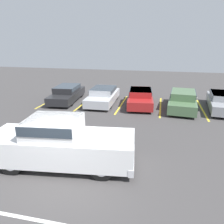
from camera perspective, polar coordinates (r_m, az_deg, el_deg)
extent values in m
plane|color=#423F3F|center=(8.23, -12.83, -16.83)|extent=(60.00, 60.00, 0.00)
cube|color=yellow|center=(18.69, -15.43, 3.06)|extent=(0.12, 5.14, 0.01)
cube|color=yellow|center=(17.53, -6.94, 2.61)|extent=(0.12, 5.14, 0.01)
cube|color=yellow|center=(16.79, 2.51, 2.04)|extent=(0.12, 5.14, 0.01)
cube|color=yellow|center=(16.55, 12.52, 1.37)|extent=(0.12, 5.14, 0.01)
cube|color=yellow|center=(16.82, 22.50, 0.67)|extent=(0.12, 5.14, 0.01)
cube|color=white|center=(7.18, -22.79, -23.95)|extent=(9.44, 0.12, 0.01)
cube|color=white|center=(8.74, -12.86, -8.87)|extent=(5.71, 2.58, 1.00)
cube|color=white|center=(8.50, -15.01, -3.75)|extent=(2.18, 2.01, 0.65)
cube|color=#2D3842|center=(8.45, -15.09, -2.83)|extent=(2.15, 2.07, 0.36)
cube|color=white|center=(8.16, -1.37, -6.87)|extent=(2.25, 2.10, 0.14)
cube|color=silver|center=(8.49, 5.13, -12.21)|extent=(0.43, 2.00, 0.28)
cylinder|color=black|center=(9.23, -1.21, -9.16)|extent=(0.88, 0.42, 0.85)
cylinder|color=#ADADB2|center=(9.23, -1.21, -9.16)|extent=(0.50, 0.39, 0.47)
cylinder|color=black|center=(7.86, -2.71, -14.45)|extent=(0.88, 0.42, 0.85)
cylinder|color=#ADADB2|center=(7.86, -2.71, -14.45)|extent=(0.50, 0.39, 0.47)
cylinder|color=black|center=(10.15, -20.27, -7.70)|extent=(0.88, 0.42, 0.85)
cylinder|color=#ADADB2|center=(10.15, -20.27, -7.70)|extent=(0.50, 0.39, 0.47)
cylinder|color=black|center=(8.93, -24.72, -11.97)|extent=(0.88, 0.42, 0.85)
cylinder|color=#ADADB2|center=(8.93, -24.72, -11.97)|extent=(0.50, 0.39, 0.47)
cube|color=#232326|center=(18.01, -11.64, 4.30)|extent=(2.13, 4.81, 0.59)
cube|color=#232326|center=(17.98, -11.65, 6.01)|extent=(1.73, 2.56, 0.47)
cube|color=#2D3842|center=(17.96, -11.67, 6.30)|extent=(1.79, 2.51, 0.28)
cylinder|color=black|center=(16.57, -10.73, 2.61)|extent=(0.28, 0.64, 0.62)
cylinder|color=#ADADB2|center=(16.57, -10.73, 2.61)|extent=(0.27, 0.36, 0.34)
cylinder|color=black|center=(17.09, -15.43, 2.75)|extent=(0.28, 0.64, 0.62)
cylinder|color=#ADADB2|center=(17.09, -15.43, 2.75)|extent=(0.27, 0.36, 0.34)
cylinder|color=black|center=(19.08, -8.19, 4.79)|extent=(0.28, 0.64, 0.62)
cylinder|color=#ADADB2|center=(19.08, -8.19, 4.79)|extent=(0.27, 0.36, 0.34)
cylinder|color=black|center=(19.53, -12.37, 4.86)|extent=(0.28, 0.64, 0.62)
cylinder|color=#ADADB2|center=(19.53, -12.37, 4.86)|extent=(0.27, 0.36, 0.34)
cube|color=#B7BABF|center=(16.97, -2.34, 3.84)|extent=(1.98, 4.65, 0.59)
cube|color=#B7BABF|center=(16.94, -2.29, 5.61)|extent=(1.69, 2.44, 0.44)
cube|color=#2D3842|center=(16.92, -2.29, 5.90)|extent=(1.76, 2.39, 0.27)
cylinder|color=black|center=(15.59, -0.64, 1.98)|extent=(0.25, 0.64, 0.63)
cylinder|color=#ADADB2|center=(15.59, -0.64, 1.98)|extent=(0.25, 0.36, 0.35)
cylinder|color=black|center=(15.97, -6.18, 2.27)|extent=(0.25, 0.64, 0.63)
cylinder|color=#ADADB2|center=(15.97, -6.18, 2.27)|extent=(0.25, 0.36, 0.35)
cylinder|color=black|center=(18.12, 1.07, 4.28)|extent=(0.25, 0.64, 0.63)
cylinder|color=#ADADB2|center=(18.12, 1.07, 4.28)|extent=(0.25, 0.36, 0.35)
cylinder|color=black|center=(18.45, -3.77, 4.50)|extent=(0.25, 0.64, 0.63)
cylinder|color=#ADADB2|center=(18.45, -3.77, 4.50)|extent=(0.25, 0.36, 0.35)
cube|color=maroon|center=(16.47, 7.39, 3.31)|extent=(2.14, 4.42, 0.62)
cube|color=maroon|center=(16.43, 7.47, 5.15)|extent=(1.74, 2.36, 0.43)
cube|color=#2D3842|center=(16.41, 7.48, 5.45)|extent=(1.80, 2.32, 0.26)
cylinder|color=black|center=(15.34, 10.17, 1.42)|extent=(0.26, 0.65, 0.64)
cylinder|color=#ADADB2|center=(15.34, 10.17, 1.42)|extent=(0.24, 0.37, 0.35)
cylinder|color=black|center=(15.33, 4.50, 1.65)|extent=(0.26, 0.65, 0.64)
cylinder|color=#ADADB2|center=(15.33, 4.50, 1.65)|extent=(0.24, 0.37, 0.35)
cylinder|color=black|center=(17.73, 9.85, 3.71)|extent=(0.26, 0.65, 0.64)
cylinder|color=#ADADB2|center=(17.73, 9.85, 3.71)|extent=(0.24, 0.37, 0.35)
cylinder|color=black|center=(17.72, 4.94, 3.91)|extent=(0.26, 0.65, 0.64)
cylinder|color=#ADADB2|center=(17.72, 4.94, 3.91)|extent=(0.24, 0.37, 0.35)
cube|color=#4C6B47|center=(16.26, 17.90, 2.39)|extent=(2.17, 4.58, 0.64)
cube|color=#4C6B47|center=(16.21, 18.09, 4.38)|extent=(1.77, 2.44, 0.48)
cube|color=#2D3842|center=(16.19, 18.12, 4.71)|extent=(1.84, 2.40, 0.29)
cylinder|color=black|center=(15.10, 20.72, 0.18)|extent=(0.27, 0.62, 0.61)
cylinder|color=#ADADB2|center=(15.10, 20.72, 0.18)|extent=(0.26, 0.35, 0.33)
cylinder|color=black|center=(15.08, 14.85, 0.74)|extent=(0.27, 0.62, 0.61)
cylinder|color=#ADADB2|center=(15.08, 14.85, 0.74)|extent=(0.26, 0.35, 0.33)
cylinder|color=black|center=(17.58, 20.40, 2.65)|extent=(0.27, 0.62, 0.61)
cylinder|color=#ADADB2|center=(17.58, 20.40, 2.65)|extent=(0.26, 0.35, 0.33)
cylinder|color=black|center=(17.56, 15.36, 3.13)|extent=(0.27, 0.62, 0.61)
cylinder|color=#ADADB2|center=(17.56, 15.36, 3.13)|extent=(0.26, 0.35, 0.33)
cube|color=gray|center=(17.14, 26.99, 2.07)|extent=(2.31, 4.88, 0.63)
cube|color=gray|center=(17.11, 27.20, 3.81)|extent=(1.86, 2.60, 0.40)
cube|color=#2D3842|center=(17.10, 27.24, 4.07)|extent=(1.92, 2.56, 0.24)
cylinder|color=black|center=(15.77, 24.70, 0.49)|extent=(0.28, 0.67, 0.65)
cylinder|color=#ADADB2|center=(15.77, 24.70, 0.49)|extent=(0.27, 0.38, 0.36)
cylinder|color=black|center=(18.40, 23.96, 2.93)|extent=(0.28, 0.67, 0.65)
cylinder|color=#ADADB2|center=(18.40, 23.96, 2.93)|extent=(0.27, 0.38, 0.36)
cube|color=#B7B2A8|center=(19.51, 18.46, 3.60)|extent=(1.99, 0.20, 0.14)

